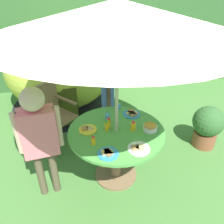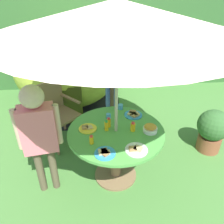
{
  "view_description": "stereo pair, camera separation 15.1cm",
  "coord_description": "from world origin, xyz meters",
  "px_view_note": "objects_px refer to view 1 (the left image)",
  "views": [
    {
      "loc": [
        -0.38,
        -2.1,
        2.28
      ],
      "look_at": [
        -0.04,
        0.06,
        0.95
      ],
      "focal_mm": 36.0,
      "sensor_mm": 36.0,
      "label": 1
    },
    {
      "loc": [
        -0.23,
        -2.11,
        2.28
      ],
      "look_at": [
        -0.04,
        0.06,
        0.95
      ],
      "focal_mm": 36.0,
      "sensor_mm": 36.0,
      "label": 2
    }
  ],
  "objects_px": {
    "potted_plant": "(207,125)",
    "child_in_pink_shirt": "(39,132)",
    "child_in_blue_shirt": "(107,96)",
    "juice_bottle_near_left": "(109,123)",
    "plate_center_front": "(108,153)",
    "juice_bottle_far_right": "(93,141)",
    "cup_near": "(107,116)",
    "patio_umbrella": "(118,17)",
    "plate_front_edge": "(132,114)",
    "wooden_chair": "(50,112)",
    "dome_tent": "(60,69)",
    "juice_bottle_center_back": "(107,126)",
    "juice_bottle_mid_left": "(133,126)",
    "plate_near_right": "(139,148)",
    "plate_far_left": "(88,129)",
    "garden_table": "(116,143)",
    "snack_bowl": "(150,127)",
    "cup_far": "(118,107)"
  },
  "relations": [
    {
      "from": "juice_bottle_far_right",
      "to": "wooden_chair",
      "type": "bearing_deg",
      "value": 117.73
    },
    {
      "from": "child_in_blue_shirt",
      "to": "juice_bottle_far_right",
      "type": "relative_size",
      "value": 11.04
    },
    {
      "from": "patio_umbrella",
      "to": "child_in_blue_shirt",
      "type": "xyz_separation_m",
      "value": [
        0.02,
        0.89,
        -1.24
      ]
    },
    {
      "from": "plate_near_right",
      "to": "patio_umbrella",
      "type": "bearing_deg",
      "value": 115.46
    },
    {
      "from": "child_in_blue_shirt",
      "to": "juice_bottle_mid_left",
      "type": "height_order",
      "value": "child_in_blue_shirt"
    },
    {
      "from": "plate_near_right",
      "to": "dome_tent",
      "type": "bearing_deg",
      "value": 110.43
    },
    {
      "from": "juice_bottle_near_left",
      "to": "juice_bottle_mid_left",
      "type": "xyz_separation_m",
      "value": [
        0.27,
        -0.11,
        -0.0
      ]
    },
    {
      "from": "dome_tent",
      "to": "juice_bottle_far_right",
      "type": "relative_size",
      "value": 19.9
    },
    {
      "from": "plate_front_edge",
      "to": "cup_near",
      "type": "distance_m",
      "value": 0.33
    },
    {
      "from": "plate_front_edge",
      "to": "juice_bottle_mid_left",
      "type": "bearing_deg",
      "value": -100.74
    },
    {
      "from": "plate_front_edge",
      "to": "plate_near_right",
      "type": "xyz_separation_m",
      "value": [
        -0.09,
        -0.68,
        -0.0
      ]
    },
    {
      "from": "garden_table",
      "to": "juice_bottle_mid_left",
      "type": "relative_size",
      "value": 9.87
    },
    {
      "from": "cup_near",
      "to": "patio_umbrella",
      "type": "bearing_deg",
      "value": -75.69
    },
    {
      "from": "child_in_pink_shirt",
      "to": "juice_bottle_near_left",
      "type": "xyz_separation_m",
      "value": [
        0.76,
        0.22,
        -0.11
      ]
    },
    {
      "from": "potted_plant",
      "to": "plate_center_front",
      "type": "xyz_separation_m",
      "value": [
        -1.61,
        -0.8,
        0.38
      ]
    },
    {
      "from": "dome_tent",
      "to": "snack_bowl",
      "type": "distance_m",
      "value": 2.41
    },
    {
      "from": "potted_plant",
      "to": "plate_front_edge",
      "type": "relative_size",
      "value": 2.9
    },
    {
      "from": "potted_plant",
      "to": "wooden_chair",
      "type": "bearing_deg",
      "value": 169.04
    },
    {
      "from": "cup_near",
      "to": "cup_far",
      "type": "relative_size",
      "value": 0.99
    },
    {
      "from": "wooden_chair",
      "to": "child_in_pink_shirt",
      "type": "distance_m",
      "value": 1.04
    },
    {
      "from": "child_in_blue_shirt",
      "to": "juice_bottle_center_back",
      "type": "bearing_deg",
      "value": -7.2
    },
    {
      "from": "cup_far",
      "to": "child_in_pink_shirt",
      "type": "bearing_deg",
      "value": -146.77
    },
    {
      "from": "potted_plant",
      "to": "child_in_pink_shirt",
      "type": "xyz_separation_m",
      "value": [
        -2.3,
        -0.54,
        0.53
      ]
    },
    {
      "from": "child_in_pink_shirt",
      "to": "juice_bottle_far_right",
      "type": "relative_size",
      "value": 13.46
    },
    {
      "from": "juice_bottle_near_left",
      "to": "child_in_blue_shirt",
      "type": "bearing_deg",
      "value": 83.15
    },
    {
      "from": "patio_umbrella",
      "to": "child_in_pink_shirt",
      "type": "xyz_separation_m",
      "value": [
        -0.84,
        -0.13,
        -1.08
      ]
    },
    {
      "from": "potted_plant",
      "to": "juice_bottle_near_left",
      "type": "height_order",
      "value": "juice_bottle_near_left"
    },
    {
      "from": "child_in_pink_shirt",
      "to": "juice_bottle_near_left",
      "type": "height_order",
      "value": "child_in_pink_shirt"
    },
    {
      "from": "child_in_blue_shirt",
      "to": "child_in_pink_shirt",
      "type": "relative_size",
      "value": 0.82
    },
    {
      "from": "plate_center_front",
      "to": "juice_bottle_far_right",
      "type": "bearing_deg",
      "value": 126.49
    },
    {
      "from": "snack_bowl",
      "to": "juice_bottle_center_back",
      "type": "distance_m",
      "value": 0.51
    },
    {
      "from": "juice_bottle_center_back",
      "to": "juice_bottle_mid_left",
      "type": "relative_size",
      "value": 1.13
    },
    {
      "from": "patio_umbrella",
      "to": "plate_near_right",
      "type": "xyz_separation_m",
      "value": [
        0.17,
        -0.36,
        -1.23
      ]
    },
    {
      "from": "wooden_chair",
      "to": "plate_far_left",
      "type": "bearing_deg",
      "value": -101.69
    },
    {
      "from": "garden_table",
      "to": "plate_center_front",
      "type": "distance_m",
      "value": 0.46
    },
    {
      "from": "plate_center_front",
      "to": "plate_far_left",
      "type": "distance_m",
      "value": 0.48
    },
    {
      "from": "wooden_chair",
      "to": "plate_center_front",
      "type": "height_order",
      "value": "wooden_chair"
    },
    {
      "from": "dome_tent",
      "to": "potted_plant",
      "type": "height_order",
      "value": "dome_tent"
    },
    {
      "from": "patio_umbrella",
      "to": "juice_bottle_far_right",
      "type": "height_order",
      "value": "patio_umbrella"
    },
    {
      "from": "child_in_pink_shirt",
      "to": "patio_umbrella",
      "type": "bearing_deg",
      "value": 0.0
    },
    {
      "from": "plate_near_right",
      "to": "snack_bowl",
      "type": "bearing_deg",
      "value": 55.08
    },
    {
      "from": "patio_umbrella",
      "to": "plate_front_edge",
      "type": "distance_m",
      "value": 1.29
    },
    {
      "from": "patio_umbrella",
      "to": "dome_tent",
      "type": "distance_m",
      "value": 2.52
    },
    {
      "from": "plate_front_edge",
      "to": "juice_bottle_far_right",
      "type": "bearing_deg",
      "value": -135.84
    },
    {
      "from": "plate_front_edge",
      "to": "juice_bottle_far_right",
      "type": "height_order",
      "value": "juice_bottle_far_right"
    },
    {
      "from": "patio_umbrella",
      "to": "cup_near",
      "type": "bearing_deg",
      "value": 104.31
    },
    {
      "from": "juice_bottle_near_left",
      "to": "juice_bottle_center_back",
      "type": "relative_size",
      "value": 0.94
    },
    {
      "from": "plate_far_left",
      "to": "cup_near",
      "type": "xyz_separation_m",
      "value": [
        0.26,
        0.21,
        0.02
      ]
    },
    {
      "from": "juice_bottle_center_back",
      "to": "plate_center_front",
      "type": "bearing_deg",
      "value": -96.26
    },
    {
      "from": "dome_tent",
      "to": "plate_front_edge",
      "type": "height_order",
      "value": "dome_tent"
    }
  ]
}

